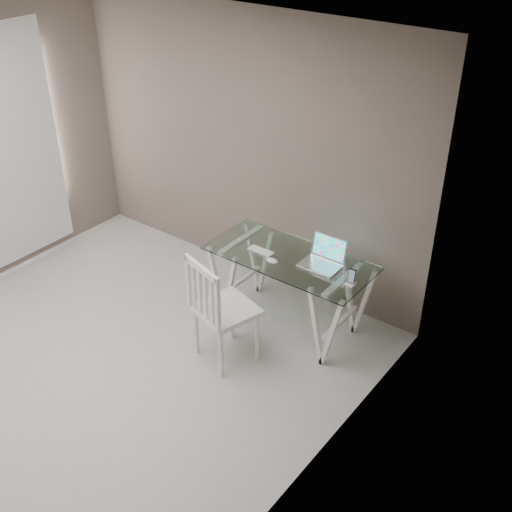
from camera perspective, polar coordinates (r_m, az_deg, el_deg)
The scene contains 7 objects.
room at distance 4.82m, azimuth -18.18°, elevation 5.26°, with size 4.50×4.52×2.71m.
desk at distance 5.88m, azimuth 2.93°, elevation -3.12°, with size 1.50×0.70×0.75m.
chair at distance 5.37m, azimuth -3.46°, elevation -4.57°, with size 0.58×0.58×1.03m.
laptop at distance 5.59m, azimuth 6.06°, elevation -0.17°, with size 0.34×0.29×0.24m.
keyboard at distance 5.76m, azimuth 0.42°, elevation 0.45°, with size 0.25×0.11×0.01m, color silver.
mouse at distance 5.59m, azimuth 1.43°, elevation -0.42°, with size 0.11×0.07×0.04m, color white.
phone_dock at distance 5.35m, azimuth 8.44°, elevation -2.17°, with size 0.08×0.08×0.14m.
Camera 1 is at (3.61, -2.36, 3.72)m, focal length 45.00 mm.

